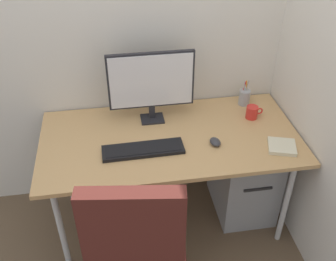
{
  "coord_description": "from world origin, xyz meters",
  "views": [
    {
      "loc": [
        -0.3,
        -1.84,
        2.1
      ],
      "look_at": [
        -0.02,
        -0.08,
        0.81
      ],
      "focal_mm": 41.82,
      "sensor_mm": 36.0,
      "label": 1
    }
  ],
  "objects_px": {
    "office_chair": "(138,252)",
    "mouse": "(215,142)",
    "filing_cabinet": "(244,176)",
    "monitor": "(151,82)",
    "keyboard": "(143,150)",
    "notebook": "(282,147)",
    "coffee_mug": "(252,112)",
    "pen_holder": "(244,97)"
  },
  "relations": [
    {
      "from": "monitor",
      "to": "mouse",
      "type": "bearing_deg",
      "value": -44.24
    },
    {
      "from": "mouse",
      "to": "notebook",
      "type": "height_order",
      "value": "mouse"
    },
    {
      "from": "pen_holder",
      "to": "notebook",
      "type": "height_order",
      "value": "pen_holder"
    },
    {
      "from": "keyboard",
      "to": "notebook",
      "type": "distance_m",
      "value": 0.79
    },
    {
      "from": "filing_cabinet",
      "to": "coffee_mug",
      "type": "xyz_separation_m",
      "value": [
        0.03,
        0.08,
        0.47
      ]
    },
    {
      "from": "office_chair",
      "to": "coffee_mug",
      "type": "xyz_separation_m",
      "value": [
        0.81,
        0.8,
        0.17
      ]
    },
    {
      "from": "mouse",
      "to": "coffee_mug",
      "type": "relative_size",
      "value": 0.75
    },
    {
      "from": "coffee_mug",
      "to": "office_chair",
      "type": "bearing_deg",
      "value": -135.08
    },
    {
      "from": "filing_cabinet",
      "to": "coffee_mug",
      "type": "bearing_deg",
      "value": 71.64
    },
    {
      "from": "filing_cabinet",
      "to": "keyboard",
      "type": "bearing_deg",
      "value": -167.53
    },
    {
      "from": "pen_holder",
      "to": "keyboard",
      "type": "bearing_deg",
      "value": -151.24
    },
    {
      "from": "pen_holder",
      "to": "notebook",
      "type": "xyz_separation_m",
      "value": [
        0.07,
        -0.49,
        -0.04
      ]
    },
    {
      "from": "filing_cabinet",
      "to": "notebook",
      "type": "relative_size",
      "value": 3.64
    },
    {
      "from": "filing_cabinet",
      "to": "monitor",
      "type": "height_order",
      "value": "monitor"
    },
    {
      "from": "office_chair",
      "to": "pen_holder",
      "type": "height_order",
      "value": "office_chair"
    },
    {
      "from": "office_chair",
      "to": "monitor",
      "type": "height_order",
      "value": "monitor"
    },
    {
      "from": "filing_cabinet",
      "to": "pen_holder",
      "type": "bearing_deg",
      "value": 83.82
    },
    {
      "from": "keyboard",
      "to": "pen_holder",
      "type": "relative_size",
      "value": 2.59
    },
    {
      "from": "mouse",
      "to": "notebook",
      "type": "relative_size",
      "value": 0.53
    },
    {
      "from": "office_chair",
      "to": "mouse",
      "type": "xyz_separation_m",
      "value": [
        0.51,
        0.57,
        0.15
      ]
    },
    {
      "from": "notebook",
      "to": "filing_cabinet",
      "type": "bearing_deg",
      "value": 127.83
    },
    {
      "from": "filing_cabinet",
      "to": "coffee_mug",
      "type": "distance_m",
      "value": 0.48
    },
    {
      "from": "office_chair",
      "to": "mouse",
      "type": "relative_size",
      "value": 13.64
    },
    {
      "from": "office_chair",
      "to": "mouse",
      "type": "height_order",
      "value": "office_chair"
    },
    {
      "from": "pen_holder",
      "to": "notebook",
      "type": "relative_size",
      "value": 1.17
    },
    {
      "from": "mouse",
      "to": "coffee_mug",
      "type": "distance_m",
      "value": 0.38
    },
    {
      "from": "mouse",
      "to": "pen_holder",
      "type": "relative_size",
      "value": 0.45
    },
    {
      "from": "mouse",
      "to": "office_chair",
      "type": "bearing_deg",
      "value": -143.76
    },
    {
      "from": "keyboard",
      "to": "pen_holder",
      "type": "xyz_separation_m",
      "value": [
        0.72,
        0.39,
        0.04
      ]
    },
    {
      "from": "filing_cabinet",
      "to": "notebook",
      "type": "height_order",
      "value": "notebook"
    },
    {
      "from": "notebook",
      "to": "coffee_mug",
      "type": "distance_m",
      "value": 0.33
    },
    {
      "from": "monitor",
      "to": "pen_holder",
      "type": "xyz_separation_m",
      "value": [
        0.63,
        0.08,
        -0.21
      ]
    },
    {
      "from": "keyboard",
      "to": "office_chair",
      "type": "bearing_deg",
      "value": -98.93
    },
    {
      "from": "monitor",
      "to": "filing_cabinet",
      "type": "bearing_deg",
      "value": -15.07
    },
    {
      "from": "filing_cabinet",
      "to": "pen_holder",
      "type": "relative_size",
      "value": 3.11
    },
    {
      "from": "office_chair",
      "to": "pen_holder",
      "type": "relative_size",
      "value": 6.16
    },
    {
      "from": "filing_cabinet",
      "to": "monitor",
      "type": "xyz_separation_m",
      "value": [
        -0.6,
        0.16,
        0.69
      ]
    },
    {
      "from": "monitor",
      "to": "notebook",
      "type": "bearing_deg",
      "value": -30.72
    },
    {
      "from": "pen_holder",
      "to": "coffee_mug",
      "type": "height_order",
      "value": "pen_holder"
    },
    {
      "from": "notebook",
      "to": "office_chair",
      "type": "bearing_deg",
      "value": -133.96
    },
    {
      "from": "keyboard",
      "to": "mouse",
      "type": "height_order",
      "value": "mouse"
    },
    {
      "from": "monitor",
      "to": "pen_holder",
      "type": "height_order",
      "value": "monitor"
    }
  ]
}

